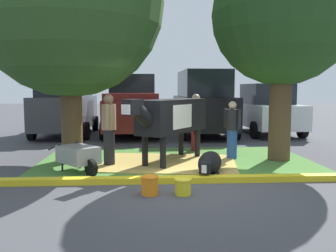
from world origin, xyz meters
TOP-DOWN VIEW (x-y plane):
  - ground_plane at (0.00, 0.00)m, footprint 80.00×80.00m
  - grass_island at (-0.01, 2.31)m, footprint 6.76×4.01m
  - curb_yellow at (-0.01, 0.16)m, footprint 7.96×0.24m
  - hay_bedding at (-0.22, 1.95)m, footprint 3.53×2.87m
  - shade_tree_left at (-2.63, 2.50)m, footprint 4.66×4.66m
  - shade_tree_right at (2.61, 2.25)m, footprint 3.50×3.50m
  - cow_holstein at (-0.17, 2.06)m, footprint 2.10×2.78m
  - calf_lying at (0.58, 0.83)m, footprint 0.80×1.33m
  - person_handler at (-1.64, 1.81)m, footprint 0.34×0.53m
  - person_visitor_near at (0.68, 3.79)m, footprint 0.40×0.41m
  - person_visitor_far at (1.45, 2.48)m, footprint 0.37×0.43m
  - wheelbarrow at (-2.23, 1.13)m, footprint 1.30×1.39m
  - bucket_orange at (-0.71, -0.65)m, footprint 0.32×0.32m
  - bucket_yellow at (-0.14, -0.69)m, footprint 0.30×0.30m
  - suv_dark_grey at (-3.90, 7.97)m, footprint 2.19×4.64m
  - pickup_truck_maroon at (-1.33, 8.23)m, footprint 2.30×5.44m
  - suv_black at (1.47, 7.60)m, footprint 2.19×4.64m
  - hatchback_white at (4.09, 7.86)m, footprint 2.09×4.44m

SIDE VIEW (x-z plane):
  - ground_plane at x=0.00m, z-range 0.00..0.00m
  - grass_island at x=-0.01m, z-range 0.00..0.02m
  - hay_bedding at x=-0.22m, z-range 0.01..0.04m
  - curb_yellow at x=-0.01m, z-range 0.00..0.12m
  - bucket_yellow at x=-0.14m, z-range 0.01..0.29m
  - bucket_orange at x=-0.71m, z-range 0.01..0.33m
  - calf_lying at x=0.58m, z-range 0.00..0.48m
  - wheelbarrow at x=-2.23m, z-range 0.07..0.70m
  - person_visitor_far at x=1.45m, z-range 0.05..1.55m
  - person_visitor_near at x=0.68m, z-range 0.06..1.74m
  - person_handler at x=-1.64m, z-range 0.07..1.77m
  - hatchback_white at x=4.09m, z-range -0.03..1.99m
  - pickup_truck_maroon at x=-1.33m, z-range -0.10..2.32m
  - cow_holstein at x=-0.17m, z-range 0.35..1.95m
  - suv_dark_grey at x=-3.90m, z-range 0.01..2.53m
  - suv_black at x=1.47m, z-range 0.01..2.53m
  - shade_tree_right at x=2.61m, z-range 0.91..6.32m
  - shade_tree_left at x=-2.63m, z-range 0.79..7.05m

